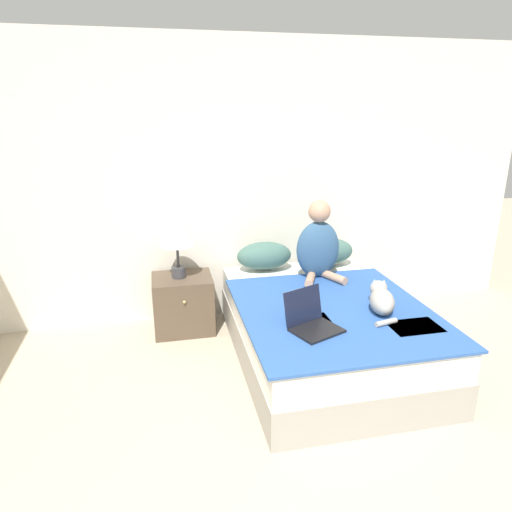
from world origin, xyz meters
The scene contains 9 objects.
wall_back centered at (0.00, 3.45, 1.27)m, with size 5.97×0.05×2.55m.
bed centered at (0.63, 2.41, 0.26)m, with size 1.40×1.94×0.52m.
pillow_near centered at (0.33, 3.21, 0.64)m, with size 0.51×0.29×0.25m.
pillow_far centered at (0.94, 3.21, 0.64)m, with size 0.51×0.29×0.25m.
person_sitting centered at (0.74, 2.91, 0.80)m, with size 0.39×0.38×0.69m.
cat_tabby centered at (0.95, 2.13, 0.61)m, with size 0.28×0.46×0.19m.
laptop_open centered at (0.36, 1.96, 0.57)m, with size 0.40×0.40×0.26m.
nightstand centered at (-0.44, 3.16, 0.26)m, with size 0.53×0.45×0.51m.
table_lamp centered at (-0.46, 3.16, 0.87)m, with size 0.30×0.30×0.48m.
Camera 1 is at (-0.60, -0.68, 1.95)m, focal length 32.00 mm.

